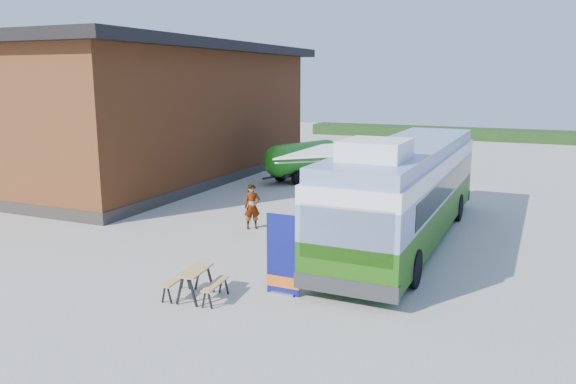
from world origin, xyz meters
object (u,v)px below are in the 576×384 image
at_px(bus, 406,188).
at_px(person_a, 252,207).
at_px(banner, 283,262).
at_px(picnic_table, 195,277).
at_px(person_b, 328,185).
at_px(slurry_tanker, 304,159).

bearing_deg(bus, person_a, -172.75).
height_order(banner, picnic_table, banner).
relative_size(person_b, slurry_tanker, 0.29).
xyz_separation_m(person_a, slurry_tanker, (-2.07, 10.23, 0.38)).
relative_size(bus, picnic_table, 8.58).
relative_size(banner, picnic_table, 1.45).
bearing_deg(person_b, bus, 77.91).
bearing_deg(person_b, banner, 48.60).
relative_size(banner, person_a, 1.28).
bearing_deg(person_b, slurry_tanker, -111.35).
bearing_deg(picnic_table, person_a, 98.56).
distance_m(banner, person_b, 11.42).
xyz_separation_m(bus, banner, (-1.88, -6.18, -1.00)).
distance_m(banner, slurry_tanker, 16.85).
distance_m(picnic_table, person_a, 6.95).
relative_size(bus, banner, 5.93).
bearing_deg(person_a, bus, -32.89).
relative_size(picnic_table, person_a, 0.89).
height_order(person_a, person_b, person_a).
height_order(bus, person_a, bus).
xyz_separation_m(picnic_table, slurry_tanker, (-3.88, 16.94, 0.64)).
xyz_separation_m(bus, picnic_table, (-3.86, -7.32, -1.31)).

